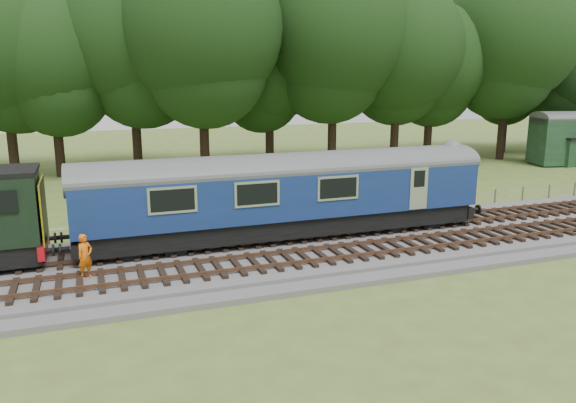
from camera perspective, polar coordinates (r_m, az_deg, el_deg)
name	(u,v)px	position (r m, az deg, el deg)	size (l,w,h in m)	color
ground	(419,240)	(26.66, 13.17, -3.86)	(120.00, 120.00, 0.00)	#4F6324
ballast	(419,237)	(26.61, 13.19, -3.50)	(70.00, 7.00, 0.35)	#4C4C4F
track_north	(403,224)	(27.68, 11.65, -2.28)	(67.20, 2.40, 0.21)	black
track_south	(440,241)	(25.28, 15.19, -3.90)	(67.20, 2.40, 0.21)	black
fence	(372,218)	(30.37, 8.57, -1.63)	(64.00, 0.12, 1.00)	#6B6054
tree_line	(270,168)	(46.17, -1.79, 3.43)	(70.00, 8.00, 18.00)	black
dmu_railcar	(287,188)	(24.63, -0.07, 1.37)	(18.05, 2.86, 3.88)	black
worker	(85,256)	(21.27, -19.91, -5.26)	(0.60, 0.39, 1.63)	orange
shed	(566,150)	(53.20, 26.39, 4.70)	(3.33, 3.33, 2.45)	#16311A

